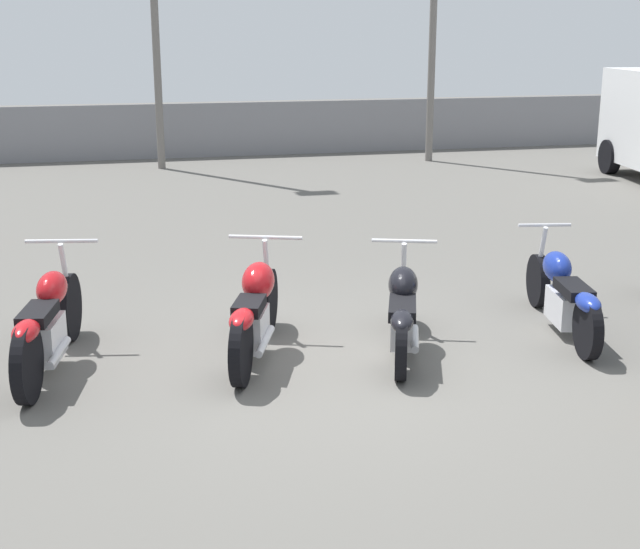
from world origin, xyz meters
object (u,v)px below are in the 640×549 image
(motorcycle_slot_3, at_px, (403,311))
(motorcycle_slot_1, at_px, (48,323))
(motorcycle_slot_2, at_px, (255,311))
(motorcycle_slot_4, at_px, (563,294))

(motorcycle_slot_3, bearing_deg, motorcycle_slot_1, -166.27)
(motorcycle_slot_2, height_order, motorcycle_slot_4, motorcycle_slot_2)
(motorcycle_slot_1, relative_size, motorcycle_slot_2, 1.09)
(motorcycle_slot_1, bearing_deg, motorcycle_slot_2, 7.91)
(motorcycle_slot_1, xyz_separation_m, motorcycle_slot_3, (3.16, -0.32, -0.03))
(motorcycle_slot_4, bearing_deg, motorcycle_slot_1, -170.63)
(motorcycle_slot_2, bearing_deg, motorcycle_slot_1, -163.40)
(motorcycle_slot_3, xyz_separation_m, motorcycle_slot_4, (1.73, 0.17, -0.01))
(motorcycle_slot_1, height_order, motorcycle_slot_4, motorcycle_slot_1)
(motorcycle_slot_2, distance_m, motorcycle_slot_3, 1.36)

